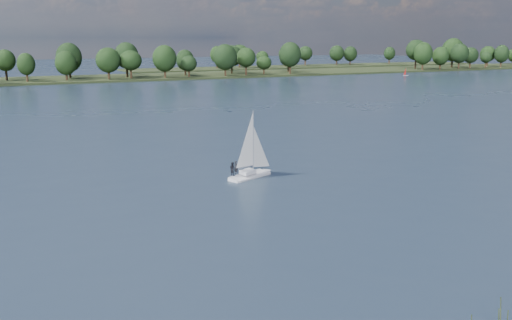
{
  "coord_description": "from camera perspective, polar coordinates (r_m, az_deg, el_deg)",
  "views": [
    {
      "loc": [
        -18.02,
        -27.81,
        16.78
      ],
      "look_at": [
        11.32,
        31.69,
        2.5
      ],
      "focal_mm": 40.0,
      "sensor_mm": 36.0,
      "label": 1
    }
  ],
  "objects": [
    {
      "name": "ground",
      "position": [
        130.16,
        -18.11,
        4.14
      ],
      "size": [
        700.0,
        700.0,
        0.0
      ],
      "primitive_type": "plane",
      "color": "#233342",
      "rests_on": "ground"
    },
    {
      "name": "far_shore_back",
      "position": [
        338.83,
        5.56,
        9.25
      ],
      "size": [
        220.0,
        30.0,
        1.4
      ],
      "primitive_type": "cube",
      "color": "black",
      "rests_on": "ground"
    },
    {
      "name": "far_shore",
      "position": [
        241.07,
        -22.08,
        7.28
      ],
      "size": [
        660.0,
        40.0,
        1.5
      ],
      "primitive_type": "cube",
      "color": "black",
      "rests_on": "ground"
    },
    {
      "name": "treeline",
      "position": [
        236.78,
        -21.82,
        9.2
      ],
      "size": [
        562.62,
        73.92,
        18.12
      ],
      "color": "black",
      "rests_on": "ground"
    },
    {
      "name": "sailboat",
      "position": [
        69.34,
        -0.67,
        0.17
      ],
      "size": [
        6.67,
        4.27,
        8.54
      ],
      "rotation": [
        0.0,
        0.0,
        0.41
      ],
      "color": "silver",
      "rests_on": "ground"
    },
    {
      "name": "dinghy_orange",
      "position": [
        268.05,
        14.75,
        8.36
      ],
      "size": [
        2.4,
        0.96,
        3.82
      ],
      "rotation": [
        0.0,
        0.0,
        0.01
      ],
      "color": "silver",
      "rests_on": "ground"
    }
  ]
}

